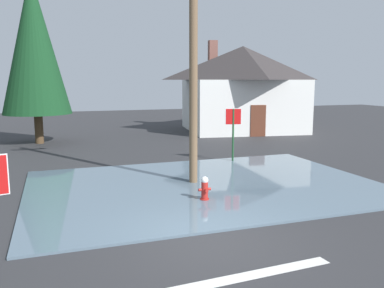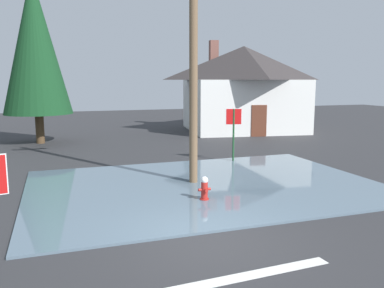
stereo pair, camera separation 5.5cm
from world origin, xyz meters
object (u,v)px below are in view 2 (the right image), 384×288
stop_sign_far (234,124)px  house (243,87)px  fire_hydrant (204,189)px  pine_tree_far_center (35,45)px  utility_pole (193,41)px

stop_sign_far → house: size_ratio=0.26×
fire_hydrant → pine_tree_far_center: 15.18m
fire_hydrant → utility_pole: (0.37, 2.06, 4.42)m
fire_hydrant → house: house is taller
stop_sign_far → pine_tree_far_center: 12.29m
stop_sign_far → house: bearing=62.0°
utility_pole → house: (8.30, 13.18, -1.73)m
fire_hydrant → house: size_ratio=0.08×
utility_pole → stop_sign_far: size_ratio=3.94×
stop_sign_far → pine_tree_far_center: bearing=134.1°
pine_tree_far_center → stop_sign_far: bearing=-45.9°
pine_tree_far_center → fire_hydrant: bearing=-70.0°
utility_pole → house: bearing=57.8°
fire_hydrant → utility_pole: bearing=79.8°
house → pine_tree_far_center: size_ratio=0.98×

